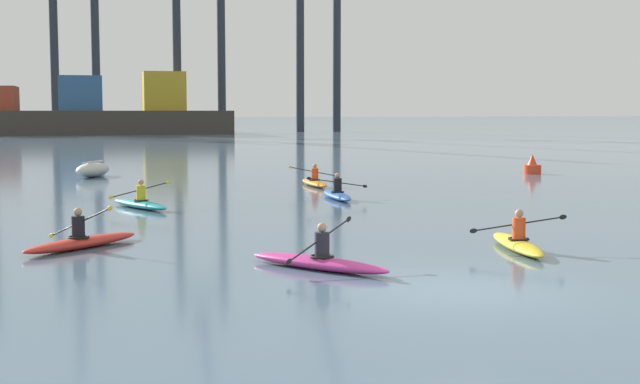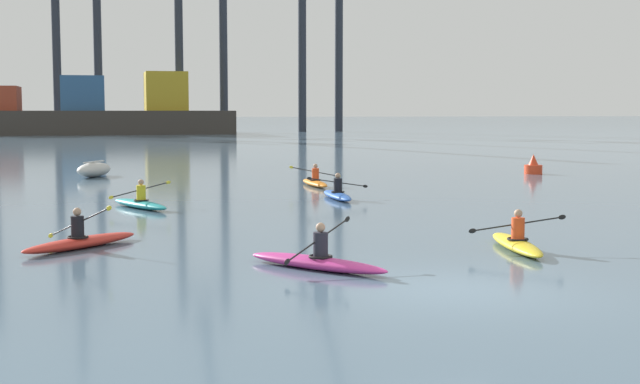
{
  "view_description": "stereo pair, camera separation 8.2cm",
  "coord_description": "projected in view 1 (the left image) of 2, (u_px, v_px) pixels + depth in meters",
  "views": [
    {
      "loc": [
        -6.04,
        -14.28,
        3.2
      ],
      "look_at": [
        0.64,
        12.43,
        0.6
      ],
      "focal_mm": 48.75,
      "sensor_mm": 36.0,
      "label": 1
    },
    {
      "loc": [
        -5.96,
        -14.3,
        3.2
      ],
      "look_at": [
        0.64,
        12.43,
        0.6
      ],
      "focal_mm": 48.75,
      "sensor_mm": 36.0,
      "label": 2
    }
  ],
  "objects": [
    {
      "name": "ground_plane",
      "position": [
        453.0,
        289.0,
        15.55
      ],
      "size": [
        800.0,
        800.0,
        0.0
      ],
      "primitive_type": "plane",
      "color": "slate"
    },
    {
      "name": "container_barge",
      "position": [
        85.0,
        114.0,
        114.95
      ],
      "size": [
        39.2,
        10.45,
        8.3
      ],
      "color": "#38332D",
      "rests_on": "ground"
    },
    {
      "name": "kayak_yellow",
      "position": [
        517.0,
        243.0,
        19.89
      ],
      "size": [
        2.25,
        3.45,
        0.95
      ],
      "color": "yellow",
      "rests_on": "ground"
    },
    {
      "name": "gantry_crane_west_mid",
      "position": [
        74.0,
        17.0,
        125.68
      ],
      "size": [
        7.01,
        15.91,
        34.36
      ],
      "color": "#232833",
      "rests_on": "ground"
    },
    {
      "name": "gantry_crane_east_mid",
      "position": [
        199.0,
        2.0,
        124.83
      ],
      "size": [
        7.62,
        16.0,
        39.66
      ],
      "color": "#232833",
      "rests_on": "ground"
    },
    {
      "name": "kayak_magenta",
      "position": [
        319.0,
        261.0,
        17.49
      ],
      "size": [
        2.61,
        3.01,
        1.0
      ],
      "color": "#C13384",
      "rests_on": "ground"
    },
    {
      "name": "capsized_dinghy",
      "position": [
        93.0,
        170.0,
        41.65
      ],
      "size": [
        2.19,
        2.81,
        0.76
      ],
      "color": "beige",
      "rests_on": "ground"
    },
    {
      "name": "kayak_red",
      "position": [
        82.0,
        241.0,
        20.17
      ],
      "size": [
        2.86,
        2.8,
        1.08
      ],
      "color": "red",
      "rests_on": "ground"
    },
    {
      "name": "kayak_blue",
      "position": [
        337.0,
        194.0,
        31.31
      ],
      "size": [
        2.27,
        3.41,
        0.95
      ],
      "color": "#2856B2",
      "rests_on": "ground"
    },
    {
      "name": "channel_buoy",
      "position": [
        532.0,
        167.0,
        43.69
      ],
      "size": [
        0.9,
        0.9,
        1.0
      ],
      "color": "red",
      "rests_on": "ground"
    },
    {
      "name": "gantry_crane_east",
      "position": [
        320.0,
        9.0,
        127.52
      ],
      "size": [
        6.81,
        18.6,
        37.68
      ],
      "color": "#232833",
      "rests_on": "ground"
    },
    {
      "name": "kayak_teal",
      "position": [
        140.0,
        203.0,
        28.38
      ],
      "size": [
        2.06,
        3.33,
        0.95
      ],
      "color": "teal",
      "rests_on": "ground"
    },
    {
      "name": "kayak_orange",
      "position": [
        314.0,
        182.0,
        36.66
      ],
      "size": [
        2.26,
        3.41,
        0.95
      ],
      "color": "orange",
      "rests_on": "ground"
    }
  ]
}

